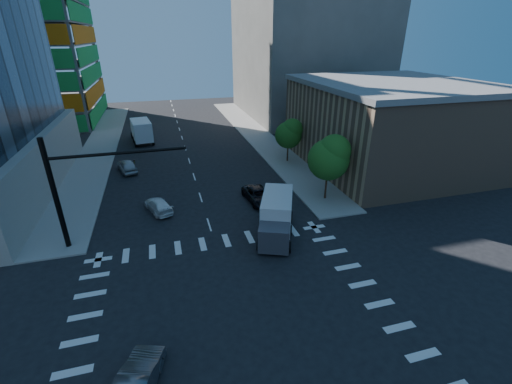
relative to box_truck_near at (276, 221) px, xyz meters
name	(u,v)px	position (x,y,z in m)	size (l,w,h in m)	color
ground	(239,322)	(-5.24, -8.62, -1.47)	(160.00, 160.00, 0.00)	black
road_markings	(239,321)	(-5.24, -8.62, -1.46)	(20.00, 20.00, 0.01)	silver
sidewalk_ne	(257,135)	(7.26, 31.38, -1.39)	(5.00, 60.00, 0.15)	gray
sidewalk_nw	(100,147)	(-17.74, 31.38, -1.39)	(5.00, 60.00, 0.15)	gray
commercial_building	(389,124)	(19.76, 13.38, 3.85)	(20.50, 22.50, 10.60)	#936F55
bg_building_ne	(305,44)	(21.76, 46.38, 12.53)	(24.00, 30.00, 28.00)	#5A5651
signal_mast_nw	(74,183)	(-15.24, 2.88, 4.03)	(10.20, 0.40, 9.00)	black
tree_south	(330,157)	(7.38, 5.28, 3.22)	(4.16, 4.16, 6.82)	#382316
tree_north	(290,133)	(7.68, 17.28, 2.52)	(3.54, 3.52, 5.78)	#382316
car_nb_far	(259,195)	(0.42, 6.75, -0.78)	(2.28, 4.95, 1.37)	black
car_sb_near	(158,205)	(-9.56, 7.35, -0.84)	(1.75, 4.30, 1.25)	white
car_sb_mid	(127,166)	(-13.10, 19.41, -0.69)	(1.83, 4.55, 1.55)	#A2A4A9
car_sb_cross	(136,384)	(-10.96, -11.77, -0.72)	(1.59, 4.55, 1.50)	#55545A
box_truck_near	(276,221)	(0.00, 0.00, 0.00)	(4.90, 6.87, 3.31)	black
box_truck_far	(141,132)	(-11.59, 33.04, 0.11)	(3.84, 7.15, 3.57)	black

